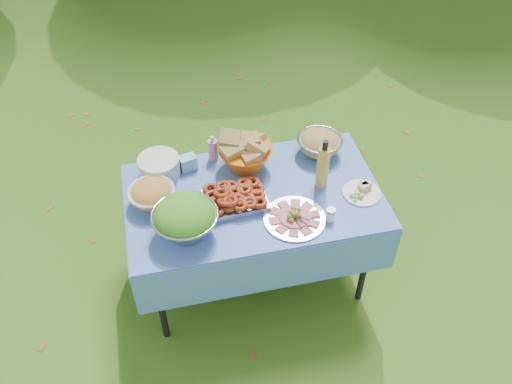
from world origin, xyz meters
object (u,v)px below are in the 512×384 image
bread_bowl (245,152)px  charcuterie_platter (295,214)px  oil_bottle (323,163)px  plate_stack (159,166)px  picnic_table (254,238)px  pasta_bowl_steel (319,143)px  salad_bowl (185,218)px

bread_bowl → charcuterie_platter: size_ratio=0.96×
bread_bowl → oil_bottle: bearing=-32.6°
plate_stack → oil_bottle: oil_bottle is taller
picnic_table → plate_stack: 0.73m
plate_stack → bread_bowl: size_ratio=0.74×
bread_bowl → pasta_bowl_steel: 0.47m
bread_bowl → charcuterie_platter: 0.52m
picnic_table → pasta_bowl_steel: size_ratio=5.28×
salad_bowl → charcuterie_platter: 0.59m
picnic_table → charcuterie_platter: (0.18, -0.24, 0.42)m
oil_bottle → picnic_table: bearing=-179.9°
bread_bowl → pasta_bowl_steel: (0.47, 0.03, -0.04)m
plate_stack → salad_bowl: bearing=-79.4°
salad_bowl → picnic_table: bearing=26.3°
salad_bowl → pasta_bowl_steel: size_ratio=1.28×
salad_bowl → oil_bottle: oil_bottle is taller
picnic_table → charcuterie_platter: size_ratio=4.25×
bread_bowl → pasta_bowl_steel: bearing=3.3°
salad_bowl → bread_bowl: salad_bowl is taller
picnic_table → pasta_bowl_steel: 0.72m
plate_stack → oil_bottle: size_ratio=0.76×
salad_bowl → bread_bowl: 0.62m
picnic_table → plate_stack: bearing=149.5°
plate_stack → charcuterie_platter: plate_stack is taller
salad_bowl → oil_bottle: size_ratio=1.09×
picnic_table → bread_bowl: size_ratio=4.42×
salad_bowl → charcuterie_platter: salad_bowl is taller
charcuterie_platter → oil_bottle: bearing=46.1°
picnic_table → oil_bottle: oil_bottle is taller
plate_stack → oil_bottle: bearing=-18.1°
pasta_bowl_steel → plate_stack: bearing=179.1°
salad_bowl → bread_bowl: bearing=47.6°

